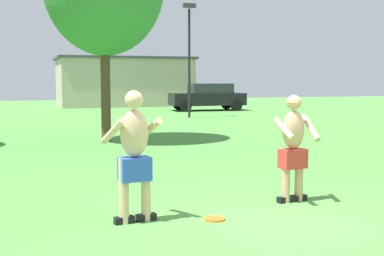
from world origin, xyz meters
name	(u,v)px	position (x,y,z in m)	size (l,w,h in m)	color
ground_plane	(285,223)	(0.00, 0.00, 0.00)	(80.00, 80.00, 0.00)	#4C8E3D
player_with_cap	(293,144)	(0.66, 1.01, 0.89)	(0.60, 0.60, 1.63)	black
player_in_blue	(134,153)	(-1.83, 0.67, 0.91)	(0.75, 0.63, 1.71)	black
frisbee	(215,219)	(-0.81, 0.44, 0.01)	(0.28, 0.28, 0.03)	orange
car_black_mid_lot	(208,96)	(7.09, 22.47, 0.82)	(4.40, 2.23, 1.58)	black
lamp_post	(189,48)	(4.38, 17.62, 3.33)	(0.60, 0.24, 5.39)	black
outbuilding_behind_lot	(123,81)	(3.46, 29.97, 1.66)	(9.08, 6.41, 3.31)	#B2A893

